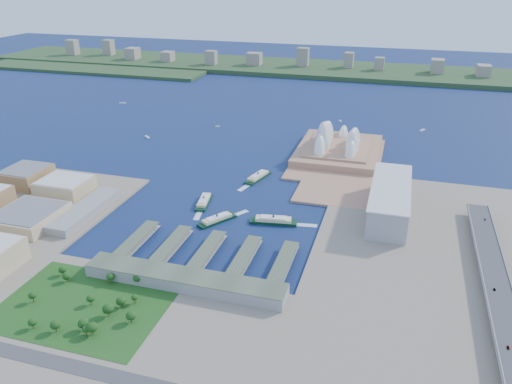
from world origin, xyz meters
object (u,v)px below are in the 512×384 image
(toaster_building, at_px, (390,200))
(ferry_c, at_px, (217,218))
(opera_house, at_px, (339,136))
(ferry_a, at_px, (204,200))
(car_c, at_px, (485,219))
(ferry_d, at_px, (273,219))
(ferry_b, at_px, (258,175))
(car_b, at_px, (495,289))
(car_a, at_px, (508,347))

(toaster_building, bearing_deg, ferry_c, -158.60)
(opera_house, distance_m, ferry_a, 275.65)
(car_c, bearing_deg, opera_house, -46.64)
(ferry_a, bearing_deg, ferry_d, -24.96)
(ferry_c, bearing_deg, toaster_building, -124.92)
(opera_house, height_order, toaster_building, opera_house)
(opera_house, bearing_deg, ferry_a, -121.44)
(ferry_a, height_order, car_c, car_c)
(ferry_b, bearing_deg, car_c, 0.84)
(ferry_d, bearing_deg, opera_house, -17.44)
(ferry_b, xyz_separation_m, ferry_d, (56.23, -126.52, 0.22))
(opera_house, xyz_separation_m, ferry_c, (-108.34, -277.74, -27.16))
(toaster_building, height_order, car_b, toaster_building)
(toaster_building, xyz_separation_m, car_b, (101.00, -156.82, -5.01))
(toaster_building, xyz_separation_m, ferry_c, (-198.34, -77.74, -15.66))
(ferry_a, xyz_separation_m, ferry_d, (101.18, -27.47, 0.49))
(ferry_a, bearing_deg, car_a, -40.89)
(ferry_c, relative_size, car_a, 12.19)
(ferry_a, relative_size, ferry_b, 0.95)
(ferry_b, bearing_deg, ferry_c, -78.95)
(ferry_a, xyz_separation_m, ferry_b, (44.95, 99.05, 0.27))
(opera_house, xyz_separation_m, car_b, (191.00, -356.82, -16.51))
(ferry_a, distance_m, car_a, 390.40)
(ferry_d, height_order, car_b, car_b)
(ferry_a, bearing_deg, ferry_c, -61.28)
(toaster_building, xyz_separation_m, car_c, (109.00, -10.76, -4.96))
(ferry_a, distance_m, car_b, 356.08)
(ferry_b, height_order, ferry_d, ferry_d)
(ferry_a, distance_m, car_c, 343.03)
(toaster_building, distance_m, ferry_c, 213.60)
(toaster_building, distance_m, ferry_d, 146.32)
(ferry_b, distance_m, car_a, 417.33)
(car_a, height_order, car_b, car_a)
(ferry_c, bearing_deg, ferry_b, -60.41)
(toaster_building, distance_m, car_b, 186.60)
(opera_house, relative_size, car_c, 37.95)
(car_a, bearing_deg, ferry_b, -46.13)
(ferry_c, distance_m, car_c, 314.73)
(opera_house, xyz_separation_m, car_a, (191.00, -435.77, -16.43))
(opera_house, bearing_deg, toaster_building, -65.77)
(car_a, xyz_separation_m, car_c, (8.00, 225.01, -0.03))
(ferry_c, height_order, car_b, car_b)
(opera_house, bearing_deg, car_c, -46.64)
(opera_house, bearing_deg, ferry_b, -126.01)
(ferry_d, bearing_deg, ferry_b, 15.62)
(opera_house, relative_size, car_a, 42.85)
(ferry_c, distance_m, ferry_d, 68.39)
(opera_house, height_order, ferry_b, opera_house)
(toaster_building, distance_m, ferry_b, 199.63)
(toaster_building, distance_m, car_a, 256.54)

